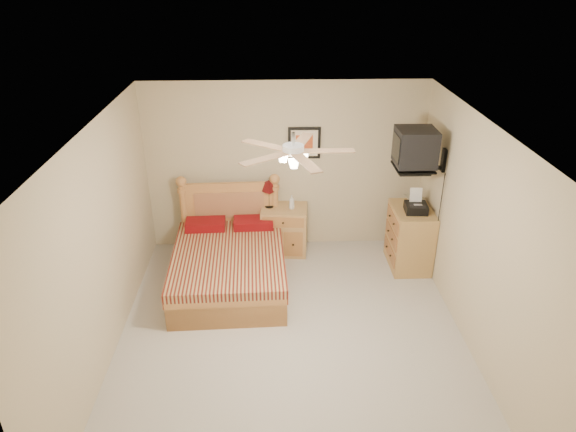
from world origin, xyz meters
The scene contains 17 objects.
floor centered at (0.00, 0.00, 0.00)m, with size 4.50×4.50×0.00m, color #ADA69C.
ceiling centered at (0.00, 0.00, 2.50)m, with size 4.00×4.50×0.04m, color white.
wall_back centered at (0.00, 2.25, 1.25)m, with size 4.00×0.04×2.50m, color #C1B18E.
wall_front centered at (0.00, -2.25, 1.25)m, with size 4.00×0.04×2.50m, color #C1B18E.
wall_left centered at (-2.00, 0.00, 1.25)m, with size 0.04×4.50×2.50m, color #C1B18E.
wall_right centered at (2.00, 0.00, 1.25)m, with size 0.04×4.50×2.50m, color #C1B18E.
bed centered at (-0.79, 1.12, 0.61)m, with size 1.43×1.88×1.22m, color #C77B40, non-canonical shape.
nightstand centered at (-0.02, 2.00, 0.36)m, with size 0.66×0.49×0.71m, color tan.
table_lamp centered at (-0.24, 2.05, 0.91)m, with size 0.21×0.21×0.39m, color #510B0D, non-canonical shape.
lotion_bottle centered at (0.08, 1.97, 0.82)m, with size 0.08×0.08×0.21m, color silver.
framed_picture centered at (0.27, 2.23, 1.62)m, with size 0.46×0.04×0.46m, color black.
dresser centered at (1.73, 1.54, 0.44)m, with size 0.52×0.75×0.89m, color #A87949.
fax_machine centered at (1.74, 1.46, 1.04)m, with size 0.29×0.31×0.31m, color black, non-canonical shape.
magazine_lower centered at (1.73, 1.79, 0.90)m, with size 0.19×0.25×0.02m, color beige.
magazine_upper centered at (1.73, 1.80, 0.92)m, with size 0.21×0.28×0.02m, color gray.
wall_tv centered at (1.75, 1.34, 1.81)m, with size 0.56×0.46×0.58m, color black, non-canonical shape.
ceiling_fan centered at (0.00, -0.20, 2.36)m, with size 1.14×1.14×0.28m, color white, non-canonical shape.
Camera 1 is at (-0.21, -4.70, 3.96)m, focal length 32.00 mm.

